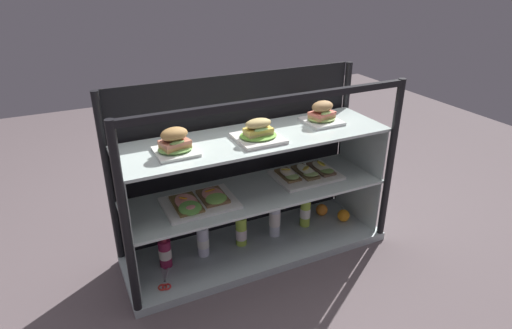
{
  "coord_description": "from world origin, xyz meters",
  "views": [
    {
      "loc": [
        -0.82,
        -1.7,
        1.4
      ],
      "look_at": [
        0.0,
        0.0,
        0.51
      ],
      "focal_mm": 30.19,
      "sensor_mm": 36.0,
      "label": 1
    }
  ],
  "objects_px": {
    "plated_roll_sandwich_mid_left": "(258,133)",
    "juice_bottle_front_left_end": "(241,231)",
    "kitchen_scissors": "(165,284)",
    "plated_roll_sandwich_left_of_center": "(175,143)",
    "juice_bottle_back_right": "(165,252)",
    "orange_fruit_beside_bottles": "(343,215)",
    "juice_bottle_back_center": "(203,240)",
    "juice_bottle_front_middle": "(305,212)",
    "orange_fruit_near_left_post": "(322,210)",
    "open_sandwich_tray_mid_right": "(200,202)",
    "juice_bottle_tucked_behind": "(275,218)",
    "open_sandwich_tray_near_right_corner": "(306,173)",
    "plated_roll_sandwich_mid_right": "(322,115)"
  },
  "relations": [
    {
      "from": "plated_roll_sandwich_mid_left",
      "to": "plated_roll_sandwich_mid_right",
      "type": "xyz_separation_m",
      "value": [
        0.39,
        0.07,
        0.01
      ]
    },
    {
      "from": "plated_roll_sandwich_mid_left",
      "to": "juice_bottle_tucked_behind",
      "type": "height_order",
      "value": "plated_roll_sandwich_mid_left"
    },
    {
      "from": "plated_roll_sandwich_mid_right",
      "to": "open_sandwich_tray_near_right_corner",
      "type": "bearing_deg",
      "value": -177.67
    },
    {
      "from": "plated_roll_sandwich_mid_left",
      "to": "open_sandwich_tray_near_right_corner",
      "type": "xyz_separation_m",
      "value": [
        0.32,
        0.07,
        -0.31
      ]
    },
    {
      "from": "orange_fruit_beside_bottles",
      "to": "plated_roll_sandwich_left_of_center",
      "type": "bearing_deg",
      "value": -179.71
    },
    {
      "from": "open_sandwich_tray_mid_right",
      "to": "orange_fruit_near_left_post",
      "type": "relative_size",
      "value": 4.9
    },
    {
      "from": "plated_roll_sandwich_mid_right",
      "to": "orange_fruit_beside_bottles",
      "type": "height_order",
      "value": "plated_roll_sandwich_mid_right"
    },
    {
      "from": "plated_roll_sandwich_mid_left",
      "to": "orange_fruit_beside_bottles",
      "type": "bearing_deg",
      "value": 2.5
    },
    {
      "from": "open_sandwich_tray_near_right_corner",
      "to": "juice_bottle_back_right",
      "type": "height_order",
      "value": "open_sandwich_tray_near_right_corner"
    },
    {
      "from": "juice_bottle_back_right",
      "to": "kitchen_scissors",
      "type": "xyz_separation_m",
      "value": [
        -0.04,
        -0.14,
        -0.08
      ]
    },
    {
      "from": "juice_bottle_front_middle",
      "to": "juice_bottle_tucked_behind",
      "type": "bearing_deg",
      "value": -177.04
    },
    {
      "from": "plated_roll_sandwich_left_of_center",
      "to": "plated_roll_sandwich_mid_left",
      "type": "relative_size",
      "value": 0.84
    },
    {
      "from": "juice_bottle_back_center",
      "to": "kitchen_scissors",
      "type": "height_order",
      "value": "juice_bottle_back_center"
    },
    {
      "from": "juice_bottle_back_right",
      "to": "juice_bottle_front_middle",
      "type": "bearing_deg",
      "value": 0.91
    },
    {
      "from": "open_sandwich_tray_mid_right",
      "to": "juice_bottle_front_middle",
      "type": "height_order",
      "value": "open_sandwich_tray_mid_right"
    },
    {
      "from": "plated_roll_sandwich_left_of_center",
      "to": "juice_bottle_back_right",
      "type": "distance_m",
      "value": 0.58
    },
    {
      "from": "juice_bottle_back_right",
      "to": "orange_fruit_beside_bottles",
      "type": "xyz_separation_m",
      "value": [
        1.03,
        -0.05,
        -0.05
      ]
    },
    {
      "from": "juice_bottle_back_right",
      "to": "open_sandwich_tray_near_right_corner",
      "type": "bearing_deg",
      "value": -0.18
    },
    {
      "from": "juice_bottle_front_left_end",
      "to": "open_sandwich_tray_near_right_corner",
      "type": "bearing_deg",
      "value": -0.85
    },
    {
      "from": "open_sandwich_tray_mid_right",
      "to": "kitchen_scissors",
      "type": "xyz_separation_m",
      "value": [
        -0.22,
        -0.1,
        -0.33
      ]
    },
    {
      "from": "plated_roll_sandwich_mid_left",
      "to": "plated_roll_sandwich_mid_right",
      "type": "distance_m",
      "value": 0.4
    },
    {
      "from": "orange_fruit_beside_bottles",
      "to": "kitchen_scissors",
      "type": "height_order",
      "value": "orange_fruit_beside_bottles"
    },
    {
      "from": "juice_bottle_back_center",
      "to": "juice_bottle_tucked_behind",
      "type": "bearing_deg",
      "value": -0.2
    },
    {
      "from": "plated_roll_sandwich_left_of_center",
      "to": "plated_roll_sandwich_mid_left",
      "type": "distance_m",
      "value": 0.39
    },
    {
      "from": "plated_roll_sandwich_mid_left",
      "to": "orange_fruit_beside_bottles",
      "type": "relative_size",
      "value": 2.95
    },
    {
      "from": "kitchen_scissors",
      "to": "orange_fruit_near_left_post",
      "type": "bearing_deg",
      "value": 11.21
    },
    {
      "from": "plated_roll_sandwich_mid_left",
      "to": "juice_bottle_back_center",
      "type": "xyz_separation_m",
      "value": [
        -0.27,
        0.08,
        -0.56
      ]
    },
    {
      "from": "plated_roll_sandwich_mid_left",
      "to": "orange_fruit_beside_bottles",
      "type": "distance_m",
      "value": 0.83
    },
    {
      "from": "open_sandwich_tray_mid_right",
      "to": "orange_fruit_near_left_post",
      "type": "distance_m",
      "value": 0.83
    },
    {
      "from": "plated_roll_sandwich_mid_left",
      "to": "juice_bottle_tucked_behind",
      "type": "bearing_deg",
      "value": 28.43
    },
    {
      "from": "juice_bottle_back_right",
      "to": "juice_bottle_front_left_end",
      "type": "relative_size",
      "value": 0.99
    },
    {
      "from": "open_sandwich_tray_mid_right",
      "to": "orange_fruit_near_left_post",
      "type": "xyz_separation_m",
      "value": [
        0.77,
        0.1,
        -0.3
      ]
    },
    {
      "from": "plated_roll_sandwich_mid_right",
      "to": "orange_fruit_beside_bottles",
      "type": "distance_m",
      "value": 0.64
    },
    {
      "from": "plated_roll_sandwich_mid_left",
      "to": "juice_bottle_front_middle",
      "type": "xyz_separation_m",
      "value": [
        0.34,
        0.08,
        -0.56
      ]
    },
    {
      "from": "plated_roll_sandwich_left_of_center",
      "to": "plated_roll_sandwich_mid_right",
      "type": "height_order",
      "value": "plated_roll_sandwich_left_of_center"
    },
    {
      "from": "juice_bottle_back_right",
      "to": "juice_bottle_front_middle",
      "type": "xyz_separation_m",
      "value": [
        0.8,
        0.01,
        0.01
      ]
    },
    {
      "from": "plated_roll_sandwich_mid_right",
      "to": "kitchen_scissors",
      "type": "xyz_separation_m",
      "value": [
        -0.91,
        -0.14,
        -0.65
      ]
    },
    {
      "from": "open_sandwich_tray_mid_right",
      "to": "juice_bottle_front_left_end",
      "type": "distance_m",
      "value": 0.34
    },
    {
      "from": "open_sandwich_tray_mid_right",
      "to": "juice_bottle_back_right",
      "type": "xyz_separation_m",
      "value": [
        -0.18,
        0.04,
        -0.26
      ]
    },
    {
      "from": "plated_roll_sandwich_left_of_center",
      "to": "juice_bottle_tucked_behind",
      "type": "xyz_separation_m",
      "value": [
        0.52,
        0.05,
        -0.55
      ]
    },
    {
      "from": "plated_roll_sandwich_mid_left",
      "to": "kitchen_scissors",
      "type": "xyz_separation_m",
      "value": [
        -0.51,
        -0.07,
        -0.64
      ]
    },
    {
      "from": "orange_fruit_near_left_post",
      "to": "kitchen_scissors",
      "type": "xyz_separation_m",
      "value": [
        -0.99,
        -0.2,
        -0.03
      ]
    },
    {
      "from": "juice_bottle_front_left_end",
      "to": "kitchen_scissors",
      "type": "distance_m",
      "value": 0.48
    },
    {
      "from": "plated_roll_sandwich_left_of_center",
      "to": "open_sandwich_tray_near_right_corner",
      "type": "distance_m",
      "value": 0.77
    },
    {
      "from": "juice_bottle_front_middle",
      "to": "kitchen_scissors",
      "type": "relative_size",
      "value": 1.27
    },
    {
      "from": "juice_bottle_back_center",
      "to": "juice_bottle_front_left_end",
      "type": "bearing_deg",
      "value": -0.2
    },
    {
      "from": "juice_bottle_back_right",
      "to": "juice_bottle_tucked_behind",
      "type": "relative_size",
      "value": 0.85
    },
    {
      "from": "plated_roll_sandwich_mid_left",
      "to": "kitchen_scissors",
      "type": "height_order",
      "value": "plated_roll_sandwich_mid_left"
    },
    {
      "from": "open_sandwich_tray_near_right_corner",
      "to": "orange_fruit_near_left_post",
      "type": "xyz_separation_m",
      "value": [
        0.16,
        0.06,
        -0.3
      ]
    },
    {
      "from": "plated_roll_sandwich_mid_left",
      "to": "juice_bottle_front_left_end",
      "type": "relative_size",
      "value": 1.0
    }
  ]
}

